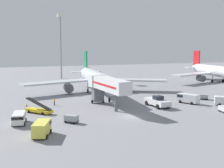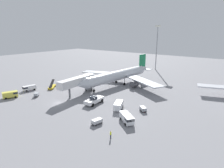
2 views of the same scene
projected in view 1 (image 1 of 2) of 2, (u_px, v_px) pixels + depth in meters
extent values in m
plane|color=gray|center=(131.00, 117.00, 59.42)|extent=(300.00, 300.00, 0.00)
cylinder|color=silver|center=(97.00, 79.00, 87.37)|extent=(7.77, 35.57, 4.23)
cone|color=silver|center=(116.00, 88.00, 68.43)|extent=(4.54, 4.58, 4.14)
cone|color=silver|center=(85.00, 72.00, 107.38)|extent=(4.65, 6.88, 4.02)
cube|color=#147A47|center=(86.00, 61.00, 105.33)|extent=(0.87, 5.12, 6.76)
cube|color=silver|center=(93.00, 71.00, 105.99)|extent=(5.42, 4.21, 0.24)
cube|color=silver|center=(79.00, 72.00, 104.70)|extent=(5.42, 4.21, 0.24)
cube|color=silver|center=(133.00, 80.00, 93.29)|extent=(20.74, 14.20, 0.44)
cube|color=silver|center=(56.00, 82.00, 87.36)|extent=(21.35, 10.70, 0.44)
cylinder|color=#4C4C51|center=(123.00, 86.00, 91.29)|extent=(2.95, 3.65, 2.62)
cylinder|color=#4C4C51|center=(69.00, 88.00, 87.16)|extent=(2.95, 3.65, 2.62)
cylinder|color=gray|center=(109.00, 95.00, 74.47)|extent=(0.28, 0.28, 2.47)
cylinder|color=black|center=(109.00, 100.00, 74.63)|extent=(0.46, 1.13, 1.10)
cylinder|color=gray|center=(104.00, 86.00, 90.33)|extent=(0.28, 0.28, 2.47)
cylinder|color=black|center=(104.00, 90.00, 90.49)|extent=(0.46, 1.13, 1.10)
cylinder|color=gray|center=(88.00, 87.00, 89.10)|extent=(0.28, 0.28, 2.47)
cylinder|color=black|center=(88.00, 91.00, 89.25)|extent=(0.46, 1.13, 1.10)
cube|color=silver|center=(110.00, 85.00, 66.44)|extent=(3.96, 14.97, 2.70)
cube|color=red|center=(104.00, 85.00, 65.81)|extent=(0.85, 12.41, 0.44)
cube|color=silver|center=(97.00, 81.00, 73.67)|extent=(3.63, 3.02, 2.84)
cube|color=#232833|center=(95.00, 79.00, 74.81)|extent=(3.31, 0.45, 0.90)
cube|color=slate|center=(98.00, 94.00, 73.52)|extent=(2.66, 1.96, 3.58)
cylinder|color=black|center=(92.00, 102.00, 73.16)|extent=(0.35, 0.82, 0.80)
cylinder|color=black|center=(103.00, 101.00, 74.33)|extent=(0.35, 0.82, 0.80)
cylinder|color=slate|center=(116.00, 102.00, 64.18)|extent=(0.70, 0.70, 3.98)
cube|color=white|center=(157.00, 102.00, 69.14)|extent=(3.17, 7.57, 1.13)
cube|color=#232833|center=(158.00, 98.00, 68.68)|extent=(2.02, 1.91, 0.90)
cylinder|color=black|center=(168.00, 106.00, 67.55)|extent=(0.46, 1.12, 1.10)
cylinder|color=black|center=(158.00, 107.00, 66.50)|extent=(0.46, 1.12, 1.10)
cylinder|color=black|center=(156.00, 102.00, 71.92)|extent=(0.46, 1.12, 1.10)
cylinder|color=black|center=(147.00, 103.00, 70.87)|extent=(0.46, 1.12, 1.10)
cube|color=yellow|center=(39.00, 110.00, 62.53)|extent=(5.42, 5.97, 0.55)
cube|color=black|center=(39.00, 104.00, 62.35)|extent=(4.80, 5.46, 2.17)
cylinder|color=black|center=(29.00, 112.00, 62.71)|extent=(0.55, 0.60, 0.60)
cylinder|color=black|center=(35.00, 110.00, 64.24)|extent=(0.55, 0.60, 0.60)
cylinder|color=black|center=(43.00, 114.00, 60.88)|extent=(0.55, 0.60, 0.60)
cylinder|color=black|center=(49.00, 112.00, 62.42)|extent=(0.55, 0.60, 0.60)
cube|color=white|center=(19.00, 118.00, 53.96)|extent=(2.80, 5.19, 1.70)
cube|color=#1E232D|center=(18.00, 118.00, 52.28)|extent=(2.25, 1.90, 0.54)
cylinder|color=black|center=(24.00, 124.00, 52.75)|extent=(0.47, 0.73, 0.68)
cylinder|color=black|center=(12.00, 124.00, 52.40)|extent=(0.47, 0.73, 0.68)
cylinder|color=black|center=(26.00, 120.00, 55.72)|extent=(0.47, 0.73, 0.68)
cylinder|color=black|center=(15.00, 120.00, 55.37)|extent=(0.47, 0.73, 0.68)
cube|color=#E5DB4C|center=(42.00, 128.00, 46.66)|extent=(3.64, 5.30, 1.95)
cube|color=#1E232D|center=(44.00, 123.00, 48.25)|extent=(2.51, 2.20, 0.62)
cylinder|color=black|center=(38.00, 131.00, 48.27)|extent=(0.59, 0.77, 0.68)
cylinder|color=black|center=(50.00, 131.00, 48.28)|extent=(0.59, 0.77, 0.68)
cylinder|color=black|center=(33.00, 137.00, 45.26)|extent=(0.59, 0.77, 0.68)
cylinder|color=black|center=(46.00, 137.00, 45.27)|extent=(0.59, 0.77, 0.68)
cube|color=silver|center=(188.00, 98.00, 73.16)|extent=(3.98, 5.52, 1.94)
cube|color=#1E232D|center=(182.00, 96.00, 74.33)|extent=(2.60, 2.35, 0.62)
cylinder|color=black|center=(180.00, 102.00, 73.69)|extent=(0.62, 0.77, 0.68)
cylinder|color=black|center=(185.00, 101.00, 75.09)|extent=(0.62, 0.77, 0.68)
cylinder|color=black|center=(192.00, 103.00, 71.45)|extent=(0.62, 0.77, 0.68)
cylinder|color=black|center=(196.00, 102.00, 72.85)|extent=(0.62, 0.77, 0.68)
cylinder|color=black|center=(219.00, 103.00, 71.62)|extent=(0.77, 0.69, 0.68)
cylinder|color=black|center=(219.00, 105.00, 69.75)|extent=(0.77, 0.69, 0.68)
cube|color=#38383D|center=(203.00, 98.00, 78.47)|extent=(2.67, 2.50, 0.22)
cube|color=#999EA5|center=(204.00, 96.00, 78.40)|extent=(2.67, 2.50, 0.92)
cylinder|color=black|center=(200.00, 99.00, 78.14)|extent=(0.36, 0.32, 0.36)
cylinder|color=black|center=(200.00, 98.00, 79.32)|extent=(0.36, 0.32, 0.36)
cylinder|color=black|center=(207.00, 99.00, 77.66)|extent=(0.36, 0.32, 0.36)
cylinder|color=black|center=(207.00, 99.00, 78.84)|extent=(0.36, 0.32, 0.36)
cube|color=#38383D|center=(224.00, 111.00, 63.28)|extent=(1.90, 2.91, 0.22)
cube|color=silver|center=(224.00, 108.00, 63.21)|extent=(1.90, 2.91, 0.90)
cylinder|color=black|center=(224.00, 113.00, 62.26)|extent=(0.18, 0.38, 0.36)
cylinder|color=black|center=(219.00, 111.00, 64.10)|extent=(0.18, 0.38, 0.36)
cube|color=#38383D|center=(71.00, 121.00, 54.85)|extent=(2.65, 2.62, 0.22)
cube|color=#999EA5|center=(71.00, 118.00, 54.77)|extent=(2.65, 2.62, 0.99)
cylinder|color=black|center=(77.00, 121.00, 55.11)|extent=(0.34, 0.34, 0.36)
cylinder|color=black|center=(74.00, 123.00, 53.97)|extent=(0.34, 0.34, 0.36)
cylinder|color=black|center=(69.00, 121.00, 55.76)|extent=(0.34, 0.34, 0.36)
cylinder|color=black|center=(66.00, 122.00, 54.62)|extent=(0.34, 0.34, 0.36)
cylinder|color=#1E2333|center=(54.00, 104.00, 70.70)|extent=(0.33, 0.33, 0.83)
cylinder|color=orange|center=(54.00, 100.00, 70.61)|extent=(0.44, 0.44, 0.66)
sphere|color=tan|center=(54.00, 99.00, 70.55)|extent=(0.22, 0.22, 0.22)
cube|color=black|center=(27.00, 106.00, 69.78)|extent=(0.43, 0.43, 0.03)
cone|color=orange|center=(27.00, 105.00, 69.74)|extent=(0.37, 0.37, 0.64)
cylinder|color=silver|center=(221.00, 72.00, 112.27)|extent=(6.57, 31.42, 4.10)
cone|color=silver|center=(194.00, 67.00, 129.84)|extent=(4.34, 6.04, 3.90)
cube|color=red|center=(197.00, 59.00, 127.99)|extent=(0.72, 4.53, 6.57)
cube|color=silver|center=(202.00, 67.00, 128.73)|extent=(5.17, 3.67, 0.24)
cube|color=silver|center=(192.00, 67.00, 127.38)|extent=(5.17, 3.67, 0.24)
cube|color=silver|center=(192.00, 74.00, 112.04)|extent=(19.30, 9.94, 0.44)
cylinder|color=#4C4C51|center=(201.00, 78.00, 111.97)|extent=(2.65, 3.31, 2.41)
cylinder|color=gray|center=(223.00, 78.00, 115.01)|extent=(0.28, 0.28, 2.44)
cylinder|color=black|center=(223.00, 81.00, 115.17)|extent=(0.44, 1.12, 1.10)
cylinder|color=gray|center=(212.00, 78.00, 113.72)|extent=(0.28, 0.28, 2.44)
cylinder|color=black|center=(212.00, 81.00, 113.87)|extent=(0.44, 1.12, 1.10)
cylinder|color=#93969B|center=(61.00, 48.00, 126.30)|extent=(0.56, 0.56, 25.48)
cube|color=silver|center=(60.00, 15.00, 124.63)|extent=(2.40, 2.40, 1.00)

